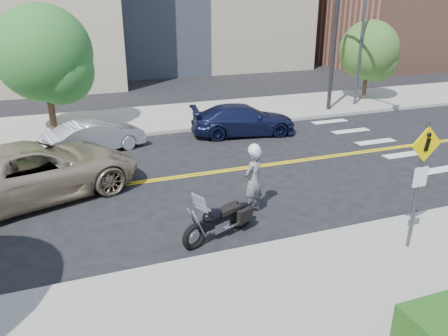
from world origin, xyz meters
name	(u,v)px	position (x,y,z in m)	size (l,w,h in m)	color
ground_plane	(168,179)	(0.00, 0.00, 0.00)	(120.00, 120.00, 0.00)	black
sidewalk_near	(266,326)	(0.00, -7.50, 0.07)	(60.00, 5.00, 0.15)	#9E9B91
sidewalk_far	(131,121)	(0.00, 7.50, 0.07)	(60.00, 5.00, 0.15)	#9E9B91
lamp_post	(363,27)	(12.00, 6.50, 4.15)	(0.16, 0.16, 8.00)	#4C4C51
traffic_light	(348,18)	(10.00, 5.08, 4.67)	(0.28, 4.50, 7.00)	black
pedestrian_sign	(420,174)	(4.20, -6.31, 1.96)	(0.78, 0.08, 3.00)	#4C4C51
motorcyclist	(253,179)	(1.66, -3.17, 0.99)	(0.81, 0.73, 1.98)	#A1A2A6
motorcycle	(220,212)	(0.34, -4.12, 0.66)	(2.18, 0.66, 1.33)	black
suv	(35,171)	(-3.93, -0.08, 0.83)	(2.76, 5.99, 1.67)	tan
parked_car_silver	(95,137)	(-1.94, 3.59, 0.62)	(1.30, 3.74, 1.23)	#B7B8BF
parked_car_blue	(243,120)	(4.27, 3.79, 0.65)	(1.83, 4.51, 1.31)	#161C42
tree_far_a	(43,54)	(-3.44, 6.72, 3.43)	(3.97, 3.97, 5.42)	#382619
tree_far_b	(369,50)	(13.31, 7.48, 2.87)	(3.25, 3.25, 4.50)	#382619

